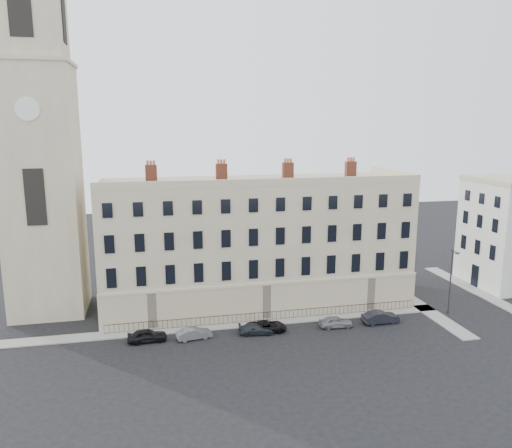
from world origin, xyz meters
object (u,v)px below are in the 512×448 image
object	(u,v)px
car_c	(256,329)
streetlamp	(451,279)
car_d	(267,326)
car_b	(194,333)
car_a	(147,336)
car_f	(381,317)
car_e	(336,322)

from	to	relation	value
car_c	streetlamp	world-z (taller)	streetlamp
car_c	car_d	xyz separation A→B (m)	(1.19, 0.35, 0.06)
car_b	car_d	distance (m)	7.64
car_b	car_a	bearing A→B (deg)	76.48
car_b	car_f	size ratio (longest dim) A/B	0.87
car_f	car_d	bearing A→B (deg)	86.55
car_c	car_e	xyz separation A→B (m)	(8.74, -0.11, 0.08)
car_c	car_f	distance (m)	13.98
car_b	car_d	bearing A→B (deg)	-98.66
car_d	car_f	size ratio (longest dim) A/B	1.04
car_b	car_c	bearing A→B (deg)	-101.54
car_c	car_d	world-z (taller)	car_d
car_a	car_f	xyz separation A→B (m)	(25.10, -0.57, 0.01)
car_e	streetlamp	distance (m)	14.59
car_c	car_f	xyz separation A→B (m)	(13.98, -0.08, 0.14)
car_d	car_c	bearing A→B (deg)	108.09
car_d	car_e	size ratio (longest dim) A/B	1.19
car_d	car_e	distance (m)	7.56
car_a	car_c	xyz separation A→B (m)	(11.13, -0.50, -0.13)
car_e	car_b	bearing A→B (deg)	92.10
car_b	streetlamp	bearing A→B (deg)	-98.75
car_b	car_f	xyz separation A→B (m)	(20.42, -0.27, 0.09)
car_a	car_c	world-z (taller)	car_a
car_b	car_d	xyz separation A→B (m)	(7.64, 0.15, 0.01)
car_e	car_f	size ratio (longest dim) A/B	0.88
car_c	car_e	bearing A→B (deg)	-83.62
car_c	streetlamp	size ratio (longest dim) A/B	0.48
car_c	car_f	size ratio (longest dim) A/B	0.90
streetlamp	car_f	bearing A→B (deg)	170.45
car_a	streetlamp	size ratio (longest dim) A/B	0.51
car_a	car_d	xyz separation A→B (m)	(12.32, -0.15, -0.07)
car_b	car_e	world-z (taller)	car_e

